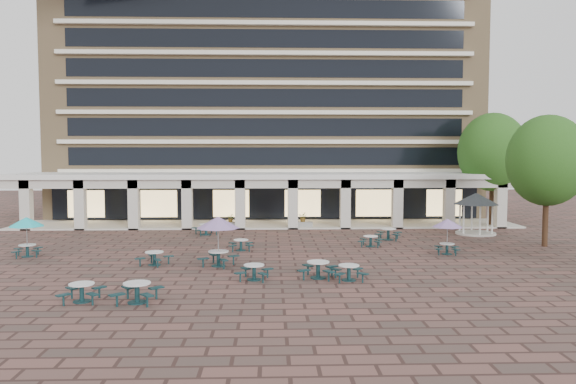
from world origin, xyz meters
name	(u,v)px	position (x,y,z in m)	size (l,w,h in m)	color
ground	(265,258)	(0.00, 0.00, 0.00)	(120.00, 120.00, 0.00)	brown
apartment_building	(267,89)	(0.00, 25.47, 12.60)	(40.00, 15.50, 25.20)	tan
retail_arcade	(267,190)	(0.00, 14.80, 3.00)	(42.00, 6.60, 4.40)	white
picnic_table_0	(82,291)	(-7.44, -9.49, 0.46)	(1.80, 1.80, 0.77)	#123637
picnic_table_1	(137,291)	(-5.13, -9.71, 0.50)	(2.00, 2.00, 0.84)	#123637
picnic_table_2	(254,271)	(-0.48, -5.72, 0.45)	(1.89, 1.89, 0.75)	#123637
picnic_table_3	(349,271)	(4.06, -5.97, 0.45)	(1.76, 1.76, 0.75)	#123637
picnic_table_4	(26,223)	(-14.00, 0.73, 1.98)	(2.02, 2.02, 2.33)	#123637
picnic_table_6	(218,224)	(-2.50, -2.36, 2.27)	(2.32, 2.32, 2.67)	#123637
picnic_table_7	(318,268)	(2.63, -5.43, 0.49)	(2.13, 2.13, 0.83)	#123637
picnic_table_8	(154,257)	(-6.01, -2.00, 0.45)	(2.03, 2.03, 0.75)	#123637
picnic_table_9	(241,244)	(-1.54, 2.46, 0.41)	(1.62, 1.62, 0.69)	#123637
picnic_table_10	(371,240)	(6.84, 3.68, 0.42)	(1.84, 1.84, 0.71)	#123637
picnic_table_11	(447,224)	(10.95, 0.78, 1.81)	(1.85, 1.85, 2.13)	#123637
picnic_table_12	(206,228)	(-4.50, 9.31, 0.49)	(2.26, 2.26, 0.82)	#123637
picnic_table_13	(388,233)	(8.59, 6.48, 0.48)	(2.14, 2.14, 0.81)	#123637
gazebo	(476,203)	(15.73, 8.98, 2.32)	(3.31, 3.31, 3.08)	beige
tree_east_a	(547,161)	(18.26, 3.43, 5.61)	(5.15, 5.15, 8.58)	#41291A
tree_east_c	(493,152)	(18.74, 13.62, 6.16)	(5.66, 5.66, 9.43)	#41291A
planter_left	(231,223)	(-2.90, 12.90, 0.45)	(1.50, 0.73, 1.19)	gray
planter_right	(303,221)	(2.98, 12.90, 0.55)	(1.50, 0.87, 1.31)	gray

